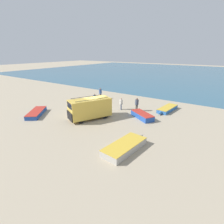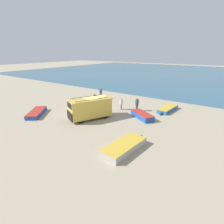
{
  "view_description": "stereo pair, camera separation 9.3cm",
  "coord_description": "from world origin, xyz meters",
  "px_view_note": "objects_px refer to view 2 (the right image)",
  "views": [
    {
      "loc": [
        13.77,
        -15.51,
        7.5
      ],
      "look_at": [
        3.11,
        -0.16,
        1.0
      ],
      "focal_mm": 28.0,
      "sensor_mm": 36.0,
      "label": 1
    },
    {
      "loc": [
        13.85,
        -15.45,
        7.5
      ],
      "look_at": [
        3.11,
        -0.16,
        1.0
      ],
      "focal_mm": 28.0,
      "sensor_mm": 36.0,
      "label": 2
    }
  ],
  "objects_px": {
    "fisherman_1": "(121,103)",
    "fisherman_2": "(137,103)",
    "fishing_rowboat_1": "(142,115)",
    "fisherman_3": "(101,92)",
    "parked_van": "(90,108)",
    "fishing_rowboat_3": "(167,109)",
    "fisherman_0": "(95,98)",
    "fishing_rowboat_0": "(125,146)",
    "fishing_rowboat_2": "(37,112)"
  },
  "relations": [
    {
      "from": "fisherman_2",
      "to": "fisherman_3",
      "type": "relative_size",
      "value": 1.01
    },
    {
      "from": "fishing_rowboat_2",
      "to": "fishing_rowboat_3",
      "type": "relative_size",
      "value": 0.93
    },
    {
      "from": "fishing_rowboat_0",
      "to": "fishing_rowboat_2",
      "type": "bearing_deg",
      "value": 92.24
    },
    {
      "from": "fishing_rowboat_1",
      "to": "fisherman_3",
      "type": "distance_m",
      "value": 10.51
    },
    {
      "from": "fisherman_0",
      "to": "fisherman_2",
      "type": "relative_size",
      "value": 0.91
    },
    {
      "from": "fishing_rowboat_1",
      "to": "fisherman_2",
      "type": "relative_size",
      "value": 2.17
    },
    {
      "from": "fisherman_2",
      "to": "fishing_rowboat_3",
      "type": "bearing_deg",
      "value": 130.86
    },
    {
      "from": "fishing_rowboat_3",
      "to": "fisherman_0",
      "type": "distance_m",
      "value": 10.39
    },
    {
      "from": "fisherman_3",
      "to": "fisherman_1",
      "type": "bearing_deg",
      "value": -64.1
    },
    {
      "from": "fisherman_0",
      "to": "fisherman_1",
      "type": "xyz_separation_m",
      "value": [
        4.57,
        0.12,
        -0.01
      ]
    },
    {
      "from": "fisherman_0",
      "to": "fisherman_3",
      "type": "xyz_separation_m",
      "value": [
        -1.39,
        3.13,
        0.09
      ]
    },
    {
      "from": "parked_van",
      "to": "fishing_rowboat_1",
      "type": "bearing_deg",
      "value": 153.16
    },
    {
      "from": "fishing_rowboat_3",
      "to": "fisherman_0",
      "type": "xyz_separation_m",
      "value": [
        -9.89,
        -3.11,
        0.71
      ]
    },
    {
      "from": "fishing_rowboat_2",
      "to": "fisherman_3",
      "type": "xyz_separation_m",
      "value": [
        1.71,
        10.71,
        0.8
      ]
    },
    {
      "from": "fishing_rowboat_1",
      "to": "fishing_rowboat_3",
      "type": "bearing_deg",
      "value": -80.35
    },
    {
      "from": "fishing_rowboat_2",
      "to": "fisherman_2",
      "type": "xyz_separation_m",
      "value": [
        9.65,
        8.39,
        0.8
      ]
    },
    {
      "from": "parked_van",
      "to": "fishing_rowboat_3",
      "type": "relative_size",
      "value": 1.1
    },
    {
      "from": "fishing_rowboat_1",
      "to": "fishing_rowboat_3",
      "type": "distance_m",
      "value": 4.55
    },
    {
      "from": "fishing_rowboat_0",
      "to": "fisherman_2",
      "type": "distance_m",
      "value": 9.96
    },
    {
      "from": "fisherman_2",
      "to": "fisherman_0",
      "type": "bearing_deg",
      "value": -76.6
    },
    {
      "from": "fishing_rowboat_0",
      "to": "fisherman_0",
      "type": "height_order",
      "value": "fisherman_0"
    },
    {
      "from": "fishing_rowboat_1",
      "to": "fisherman_3",
      "type": "height_order",
      "value": "fisherman_3"
    },
    {
      "from": "fishing_rowboat_0",
      "to": "fisherman_0",
      "type": "bearing_deg",
      "value": 56.54
    },
    {
      "from": "fisherman_3",
      "to": "fishing_rowboat_2",
      "type": "bearing_deg",
      "value": -136.33
    },
    {
      "from": "fishing_rowboat_1",
      "to": "fishing_rowboat_2",
      "type": "relative_size",
      "value": 0.87
    },
    {
      "from": "fisherman_3",
      "to": "fishing_rowboat_0",
      "type": "bearing_deg",
      "value": -81.84
    },
    {
      "from": "fisherman_0",
      "to": "fishing_rowboat_3",
      "type": "bearing_deg",
      "value": -177.51
    },
    {
      "from": "fishing_rowboat_1",
      "to": "fisherman_3",
      "type": "bearing_deg",
      "value": 7.59
    },
    {
      "from": "fisherman_0",
      "to": "fisherman_3",
      "type": "relative_size",
      "value": 0.91
    },
    {
      "from": "fishing_rowboat_0",
      "to": "fisherman_1",
      "type": "relative_size",
      "value": 3.15
    },
    {
      "from": "fisherman_1",
      "to": "fishing_rowboat_3",
      "type": "bearing_deg",
      "value": 177.54
    },
    {
      "from": "parked_van",
      "to": "fisherman_2",
      "type": "distance_m",
      "value": 6.49
    },
    {
      "from": "fishing_rowboat_3",
      "to": "fishing_rowboat_1",
      "type": "bearing_deg",
      "value": -16.02
    },
    {
      "from": "parked_van",
      "to": "fishing_rowboat_3",
      "type": "xyz_separation_m",
      "value": [
        6.51,
        7.96,
        -1.05
      ]
    },
    {
      "from": "fisherman_1",
      "to": "fisherman_3",
      "type": "distance_m",
      "value": 6.67
    },
    {
      "from": "parked_van",
      "to": "fishing_rowboat_1",
      "type": "xyz_separation_m",
      "value": [
        4.82,
        3.73,
        -0.98
      ]
    },
    {
      "from": "parked_van",
      "to": "fishing_rowboat_1",
      "type": "relative_size",
      "value": 1.35
    },
    {
      "from": "fishing_rowboat_0",
      "to": "fishing_rowboat_3",
      "type": "distance_m",
      "value": 11.5
    },
    {
      "from": "fisherman_1",
      "to": "fisherman_2",
      "type": "height_order",
      "value": "fisherman_2"
    },
    {
      "from": "fishing_rowboat_0",
      "to": "fishing_rowboat_3",
      "type": "xyz_separation_m",
      "value": [
        -0.41,
        11.49,
        -0.04
      ]
    },
    {
      "from": "parked_van",
      "to": "fishing_rowboat_2",
      "type": "bearing_deg",
      "value": -41.76
    },
    {
      "from": "fishing_rowboat_0",
      "to": "fisherman_1",
      "type": "distance_m",
      "value": 10.28
    },
    {
      "from": "fishing_rowboat_0",
      "to": "parked_van",
      "type": "bearing_deg",
      "value": 68.61
    },
    {
      "from": "fisherman_0",
      "to": "fisherman_2",
      "type": "xyz_separation_m",
      "value": [
        6.55,
        0.82,
        0.1
      ]
    },
    {
      "from": "fisherman_1",
      "to": "fisherman_3",
      "type": "xyz_separation_m",
      "value": [
        -5.95,
        3.01,
        0.1
      ]
    },
    {
      "from": "parked_van",
      "to": "fisherman_1",
      "type": "relative_size",
      "value": 3.24
    },
    {
      "from": "fisherman_0",
      "to": "fisherman_2",
      "type": "height_order",
      "value": "fisherman_2"
    },
    {
      "from": "parked_van",
      "to": "fisherman_0",
      "type": "relative_size",
      "value": 3.22
    },
    {
      "from": "fisherman_1",
      "to": "fisherman_2",
      "type": "distance_m",
      "value": 2.11
    },
    {
      "from": "fishing_rowboat_2",
      "to": "fisherman_2",
      "type": "distance_m",
      "value": 12.81
    }
  ]
}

